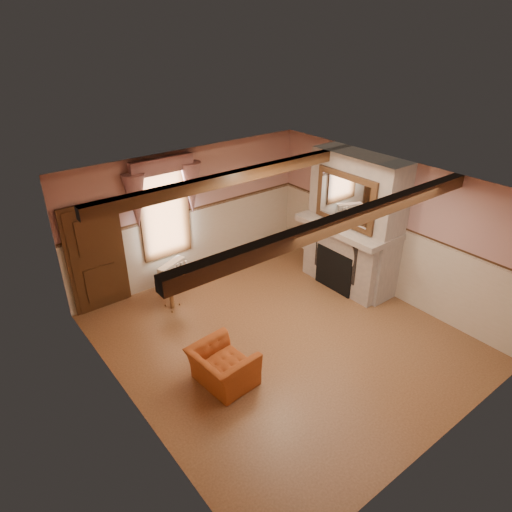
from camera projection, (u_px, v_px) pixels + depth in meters
floor at (281, 338)px, 8.16m from camera, size 5.50×6.00×0.01m
ceiling at (286, 189)px, 6.86m from camera, size 5.50×6.00×0.01m
wall_back at (190, 215)px, 9.60m from camera, size 5.50×0.02×2.80m
wall_front at (449, 368)px, 5.42m from camera, size 5.50×0.02×2.80m
wall_left at (126, 333)px, 6.02m from camera, size 0.02×6.00×2.80m
wall_right at (389, 228)px, 9.00m from camera, size 0.02×6.00×2.80m
wainscot at (283, 303)px, 7.81m from camera, size 5.50×6.00×1.50m
chair_rail at (284, 265)px, 7.46m from camera, size 5.50×6.00×0.08m
firebox at (336, 269)px, 9.46m from camera, size 0.20×0.95×0.90m
armchair at (223, 367)px, 7.04m from camera, size 0.90×1.01×0.61m
side_table at (171, 296)px, 8.88m from camera, size 0.76×0.76×0.55m
book_stack at (172, 279)px, 8.73m from camera, size 0.33×0.37×0.20m
radiator at (172, 275)px, 9.53m from camera, size 0.71×0.45×0.60m
bowl at (345, 220)px, 9.19m from camera, size 0.36×0.36×0.09m
mantel_clock at (326, 209)px, 9.54m from camera, size 0.14×0.24×0.20m
oil_lamp at (341, 214)px, 9.23m from camera, size 0.11×0.11×0.28m
candle_red at (373, 230)px, 8.68m from camera, size 0.06×0.06×0.16m
jar_yellow at (362, 226)px, 8.88m from camera, size 0.06×0.06×0.12m
fireplace at (354, 222)px, 9.25m from camera, size 0.85×2.00×2.80m
mantel at (348, 226)px, 9.17m from camera, size 1.05×2.05×0.12m
overmantel_mirror at (345, 200)px, 8.78m from camera, size 0.06×1.44×1.04m
door at (97, 259)px, 8.58m from camera, size 1.10×0.10×2.10m
window at (164, 211)px, 9.14m from camera, size 1.06×0.08×2.02m
window_drapes at (164, 183)px, 8.80m from camera, size 1.30×0.14×1.40m
ceiling_beam_front at (346, 220)px, 6.07m from camera, size 5.50×0.18×0.20m
ceiling_beam_back at (239, 176)px, 7.74m from camera, size 5.50×0.18×0.20m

